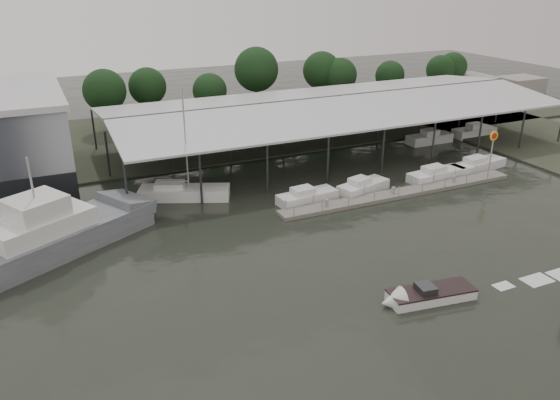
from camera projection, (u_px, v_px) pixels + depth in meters
name	position (u px, v px, depth m)	size (l,w,h in m)	color
ground	(322.00, 268.00, 43.25)	(200.00, 200.00, 0.00)	black
land_strip_far	(181.00, 135.00, 78.39)	(140.00, 30.00, 0.30)	#34392A
covered_boat_shed	(334.00, 102.00, 70.93)	(58.24, 24.00, 6.96)	silver
floating_dock	(401.00, 193.00, 57.36)	(28.00, 2.00, 1.40)	slate
shell_fuel_sign	(493.00, 145.00, 60.56)	(1.10, 0.18, 5.55)	#979A9D
distant_commercial_buildings	(482.00, 86.00, 102.83)	(22.00, 8.00, 4.00)	gray
grey_trawler	(55.00, 233.00, 45.37)	(17.99, 12.97, 8.84)	slate
white_sailboat	(183.00, 192.00, 56.35)	(9.49, 6.05, 11.74)	silver
speedboat_underway	(424.00, 296.00, 38.78)	(17.98, 4.55, 2.00)	silver
moored_cruiser_0	(307.00, 197.00, 55.39)	(6.46, 2.77, 1.70)	silver
moored_cruiser_1	(363.00, 186.00, 58.01)	(6.35, 3.64, 1.70)	silver
moored_cruiser_2	(436.00, 174.00, 61.50)	(7.42, 2.83, 1.70)	silver
moored_cruiser_3	(477.00, 165.00, 64.55)	(7.86, 3.33, 1.70)	silver
horizon_tree_line	(290.00, 76.00, 89.44)	(68.74, 9.95, 10.75)	#2F2215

